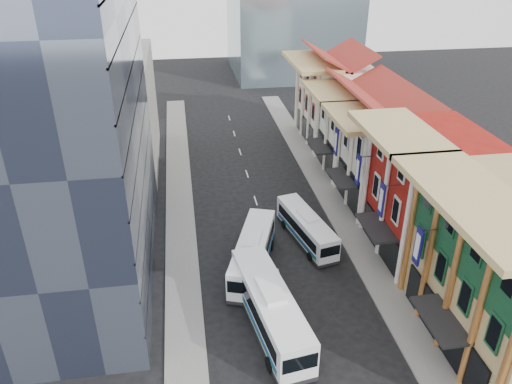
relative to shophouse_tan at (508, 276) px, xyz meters
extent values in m
cube|color=slate|center=(-5.50, 17.00, -5.92)|extent=(3.00, 90.00, 0.15)
cube|color=slate|center=(-22.50, 17.00, -5.92)|extent=(3.00, 90.00, 0.15)
cube|color=tan|center=(0.00, 0.00, 0.00)|extent=(8.00, 14.00, 12.00)
cube|color=maroon|center=(0.00, 12.00, 0.00)|extent=(8.00, 10.00, 12.00)
cube|color=white|center=(0.00, 21.50, -1.00)|extent=(8.00, 9.00, 10.00)
cube|color=white|center=(0.00, 30.50, -1.00)|extent=(8.00, 9.00, 10.00)
cube|color=white|center=(0.00, 41.00, -0.50)|extent=(8.00, 12.00, 11.00)
cube|color=#384059|center=(-31.00, 14.00, 9.00)|extent=(12.00, 26.00, 30.00)
cube|color=gray|center=(-30.00, 37.00, 1.00)|extent=(10.00, 18.00, 14.00)
camera|label=1|loc=(-21.51, -24.70, 21.27)|focal=35.00mm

